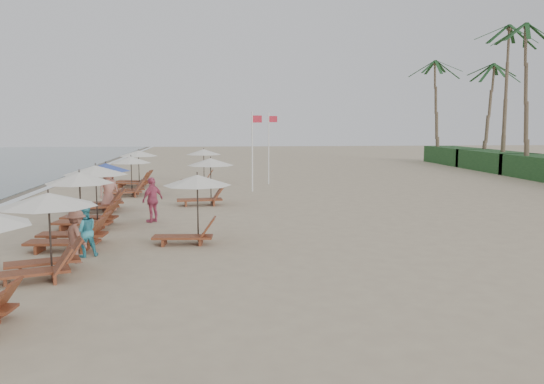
{
  "coord_description": "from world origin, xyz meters",
  "views": [
    {
      "loc": [
        -1.21,
        -13.6,
        3.88
      ],
      "look_at": [
        1.0,
        6.94,
        1.3
      ],
      "focal_mm": 36.34,
      "sensor_mm": 36.0,
      "label": 1
    }
  ],
  "objects": [
    {
      "name": "ground",
      "position": [
        0.0,
        0.0,
        0.0
      ],
      "size": [
        160.0,
        160.0,
        0.0
      ],
      "primitive_type": "plane",
      "color": "tan",
      "rests_on": "ground"
    },
    {
      "name": "lounger_station_1",
      "position": [
        -5.54,
        0.59,
        1.17
      ],
      "size": [
        2.65,
        2.42,
        2.16
      ],
      "color": "brown",
      "rests_on": "ground"
    },
    {
      "name": "lounger_station_2",
      "position": [
        -5.66,
        3.99,
        1.03
      ],
      "size": [
        2.7,
        2.17,
        2.37
      ],
      "color": "brown",
      "rests_on": "ground"
    },
    {
      "name": "lounger_station_3",
      "position": [
        -5.83,
        7.39,
        1.13
      ],
      "size": [
        2.79,
        2.38,
        2.33
      ],
      "color": "brown",
      "rests_on": "ground"
    },
    {
      "name": "lounger_station_4",
      "position": [
        -6.21,
        11.33,
        1.01
      ],
      "size": [
        2.67,
        2.42,
        2.13
      ],
      "color": "brown",
      "rests_on": "ground"
    },
    {
      "name": "lounger_station_5",
      "position": [
        -5.83,
        16.53,
        1.03
      ],
      "size": [
        2.6,
        2.34,
        2.12
      ],
      "color": "brown",
      "rests_on": "ground"
    },
    {
      "name": "lounger_station_6",
      "position": [
        -6.02,
        20.9,
        1.09
      ],
      "size": [
        2.78,
        2.37,
        2.23
      ],
      "color": "brown",
      "rests_on": "ground"
    },
    {
      "name": "inland_station_0",
      "position": [
        -1.92,
        4.2,
        1.4
      ],
      "size": [
        2.66,
        2.24,
        2.22
      ],
      "color": "brown",
      "rests_on": "ground"
    },
    {
      "name": "inland_station_1",
      "position": [
        -1.59,
        12.71,
        1.29
      ],
      "size": [
        2.84,
        2.24,
        2.22
      ],
      "color": "brown",
      "rests_on": "ground"
    },
    {
      "name": "inland_station_2",
      "position": [
        -2.02,
        22.05,
        1.35
      ],
      "size": [
        2.72,
        2.24,
        2.22
      ],
      "color": "brown",
      "rests_on": "ground"
    },
    {
      "name": "beachgoer_mid_a",
      "position": [
        -4.97,
        2.67,
        0.76
      ],
      "size": [
        0.91,
        0.83,
        1.51
      ],
      "primitive_type": "imported",
      "rotation": [
        0.0,
        0.0,
        3.58
      ],
      "color": "teal",
      "rests_on": "ground"
    },
    {
      "name": "beachgoer_mid_b",
      "position": [
        -5.03,
        1.98,
        0.75
      ],
      "size": [
        1.05,
        1.11,
        1.5
      ],
      "primitive_type": "imported",
      "rotation": [
        0.0,
        0.0,
        2.25
      ],
      "color": "#895645",
      "rests_on": "ground"
    },
    {
      "name": "beachgoer_far_a",
      "position": [
        -3.6,
        8.24,
        0.89
      ],
      "size": [
        1.0,
        1.09,
        1.79
      ],
      "primitive_type": "imported",
      "rotation": [
        0.0,
        0.0,
        4.03
      ],
      "color": "#C44E6E",
      "rests_on": "ground"
    },
    {
      "name": "beachgoer_far_b",
      "position": [
        -5.87,
        11.43,
        0.95
      ],
      "size": [
        1.11,
        1.06,
        1.91
      ],
      "primitive_type": "imported",
      "rotation": [
        0.0,
        0.0,
        0.68
      ],
      "color": "tan",
      "rests_on": "ground"
    },
    {
      "name": "flag_pole_near",
      "position": [
        1.06,
        17.66,
        2.51
      ],
      "size": [
        0.6,
        0.08,
        4.53
      ],
      "color": "silver",
      "rests_on": "ground"
    },
    {
      "name": "flag_pole_far",
      "position": [
        2.38,
        21.44,
        2.52
      ],
      "size": [
        0.6,
        0.08,
        4.55
      ],
      "color": "silver",
      "rests_on": "ground"
    }
  ]
}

